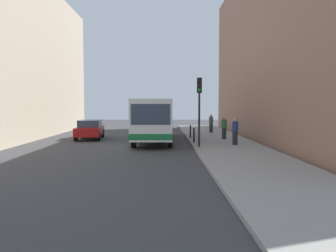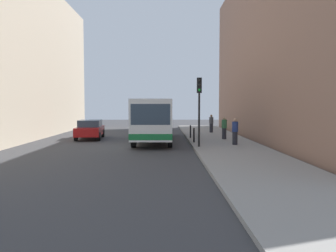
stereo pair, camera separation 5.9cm
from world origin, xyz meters
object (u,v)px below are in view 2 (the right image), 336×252
(car_behind_bus, at_px, (152,123))
(traffic_light, at_px, (199,99))
(car_beside_bus, at_px, (90,129))
(pedestrian_mid_sidewalk, at_px, (224,128))
(pedestrian_far_sidewalk, at_px, (211,124))
(bollard_near, at_px, (194,135))
(bus, at_px, (154,117))
(pedestrian_near_signal, at_px, (235,131))
(bollard_mid, at_px, (190,132))

(car_behind_bus, bearing_deg, traffic_light, 103.23)
(car_beside_bus, xyz_separation_m, pedestrian_mid_sidewalk, (10.12, -1.65, 0.17))
(car_beside_bus, xyz_separation_m, pedestrian_far_sidewalk, (9.98, 4.43, 0.16))
(car_beside_bus, relative_size, pedestrian_far_sidewalk, 2.81)
(traffic_light, relative_size, bollard_near, 4.32)
(bus, xyz_separation_m, car_behind_bus, (-0.58, 10.88, -0.94))
(bus, relative_size, pedestrian_near_signal, 6.64)
(traffic_light, relative_size, pedestrian_mid_sidewalk, 2.53)
(car_behind_bus, xyz_separation_m, pedestrian_mid_sidewalk, (5.68, -10.99, 0.17))
(traffic_light, bearing_deg, car_behind_bus, 102.19)
(bus, height_order, car_behind_bus, bus)
(traffic_light, relative_size, pedestrian_near_signal, 2.46)
(bollard_mid, bearing_deg, pedestrian_near_signal, -61.78)
(bus, distance_m, pedestrian_far_sidewalk, 7.80)
(car_behind_bus, relative_size, pedestrian_far_sidewalk, 2.76)
(pedestrian_near_signal, bearing_deg, car_beside_bus, -46.01)
(bus, bearing_deg, bollard_near, 139.65)
(traffic_light, distance_m, pedestrian_near_signal, 3.25)
(car_behind_bus, bearing_deg, bollard_near, 104.95)
(pedestrian_near_signal, height_order, pedestrian_far_sidewalk, pedestrian_near_signal)
(car_behind_bus, bearing_deg, pedestrian_mid_sidewalk, 118.37)
(pedestrian_near_signal, distance_m, pedestrian_far_sidewalk, 9.76)
(bus, xyz_separation_m, pedestrian_mid_sidewalk, (5.10, -0.10, -0.77))
(bus, xyz_separation_m, car_beside_bus, (-5.02, 1.55, -0.94))
(traffic_light, xyz_separation_m, pedestrian_near_signal, (2.35, 0.97, -2.03))
(bollard_near, relative_size, pedestrian_far_sidewalk, 0.59)
(traffic_light, bearing_deg, pedestrian_near_signal, 22.40)
(pedestrian_near_signal, height_order, pedestrian_mid_sidewalk, pedestrian_near_signal)
(pedestrian_far_sidewalk, bearing_deg, bollard_mid, 174.74)
(bollard_near, relative_size, pedestrian_near_signal, 0.57)
(bollard_mid, bearing_deg, car_beside_bus, 174.34)
(bollard_near, bearing_deg, bollard_mid, 90.00)
(pedestrian_far_sidewalk, bearing_deg, bus, 158.60)
(pedestrian_far_sidewalk, bearing_deg, pedestrian_mid_sidewalk, -160.41)
(bus, height_order, pedestrian_near_signal, bus)
(bus, xyz_separation_m, bollard_mid, (2.70, 0.78, -1.10))
(traffic_light, bearing_deg, car_beside_bus, 141.13)
(bus, relative_size, car_behind_bus, 2.49)
(traffic_light, height_order, pedestrian_near_signal, traffic_light)
(bollard_near, height_order, pedestrian_far_sidewalk, pedestrian_far_sidewalk)
(traffic_light, bearing_deg, bus, 120.48)
(traffic_light, height_order, bollard_mid, traffic_light)
(traffic_light, distance_m, pedestrian_mid_sidewalk, 5.58)
(car_behind_bus, height_order, pedestrian_near_signal, pedestrian_near_signal)
(car_beside_bus, height_order, pedestrian_near_signal, pedestrian_near_signal)
(bollard_mid, relative_size, pedestrian_near_signal, 0.57)
(bollard_near, bearing_deg, car_beside_bus, 153.20)
(bus, height_order, pedestrian_mid_sidewalk, bus)
(bollard_mid, height_order, pedestrian_mid_sidewalk, pedestrian_mid_sidewalk)
(bus, bearing_deg, car_behind_bus, -86.22)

